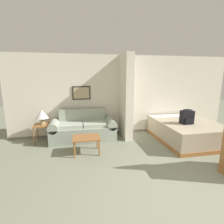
{
  "coord_description": "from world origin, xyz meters",
  "views": [
    {
      "loc": [
        -1.6,
        -2.05,
        1.96
      ],
      "look_at": [
        -0.74,
        2.16,
        1.05
      ],
      "focal_mm": 28.0,
      "sensor_mm": 36.0,
      "label": 1
    }
  ],
  "objects_px": {
    "backpack": "(187,116)",
    "table_lamp": "(42,115)",
    "couch": "(83,129)",
    "bed": "(186,131)",
    "coffee_table": "(86,139)"
  },
  "relations": [
    {
      "from": "backpack",
      "to": "table_lamp",
      "type": "bearing_deg",
      "value": 166.93
    },
    {
      "from": "couch",
      "to": "backpack",
      "type": "bearing_deg",
      "value": -16.87
    },
    {
      "from": "table_lamp",
      "to": "backpack",
      "type": "relative_size",
      "value": 1.04
    },
    {
      "from": "couch",
      "to": "bed",
      "type": "height_order",
      "value": "couch"
    },
    {
      "from": "table_lamp",
      "to": "bed",
      "type": "bearing_deg",
      "value": -9.84
    },
    {
      "from": "coffee_table",
      "to": "table_lamp",
      "type": "relative_size",
      "value": 1.54
    },
    {
      "from": "couch",
      "to": "table_lamp",
      "type": "relative_size",
      "value": 4.45
    },
    {
      "from": "couch",
      "to": "bed",
      "type": "distance_m",
      "value": 3.15
    },
    {
      "from": "coffee_table",
      "to": "bed",
      "type": "bearing_deg",
      "value": 6.3
    },
    {
      "from": "coffee_table",
      "to": "table_lamp",
      "type": "bearing_deg",
      "value": 138.6
    },
    {
      "from": "bed",
      "to": "couch",
      "type": "bearing_deg",
      "value": 167.66
    },
    {
      "from": "couch",
      "to": "coffee_table",
      "type": "bearing_deg",
      "value": -87.56
    },
    {
      "from": "couch",
      "to": "bed",
      "type": "xyz_separation_m",
      "value": [
        3.08,
        -0.67,
        -0.04
      ]
    },
    {
      "from": "couch",
      "to": "coffee_table",
      "type": "distance_m",
      "value": 1.01
    },
    {
      "from": "bed",
      "to": "backpack",
      "type": "relative_size",
      "value": 4.95
    }
  ]
}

